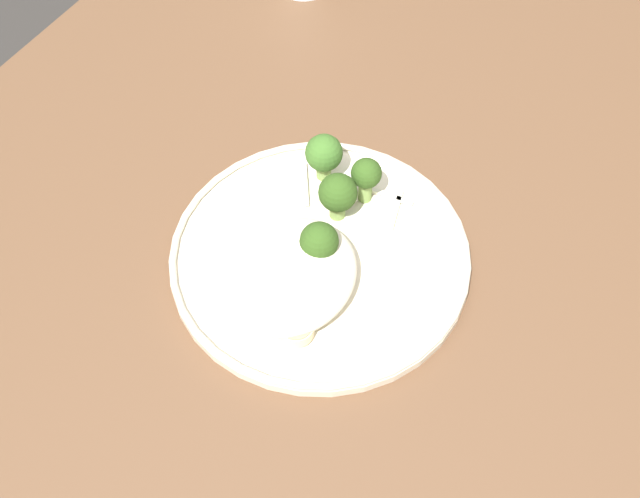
{
  "coord_description": "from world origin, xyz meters",
  "views": [
    {
      "loc": [
        0.34,
        0.19,
        1.38
      ],
      "look_at": [
        -0.04,
        -0.03,
        0.76
      ],
      "focal_mm": 45.14,
      "sensor_mm": 36.0,
      "label": 1
    }
  ],
  "objects_px": {
    "seared_scallop_on_noodles": "(311,293)",
    "dinner_plate": "(320,256)",
    "broccoli_floret_front_edge": "(319,242)",
    "broccoli_floret_small_sprig": "(324,154)",
    "seared_scallop_front_small": "(300,272)",
    "broccoli_floret_center_pile": "(338,194)",
    "seared_scallop_half_hidden": "(276,272)",
    "seared_scallop_large_seared": "(335,257)",
    "broccoli_floret_right_tilted": "(366,176)",
    "seared_scallop_tiny_bay": "(296,329)",
    "seared_scallop_rear_pale": "(268,252)"
  },
  "relations": [
    {
      "from": "broccoli_floret_right_tilted",
      "to": "broccoli_floret_small_sprig",
      "type": "relative_size",
      "value": 0.99
    },
    {
      "from": "broccoli_floret_center_pile",
      "to": "broccoli_floret_small_sprig",
      "type": "distance_m",
      "value": 0.05
    },
    {
      "from": "seared_scallop_on_noodles",
      "to": "broccoli_floret_small_sprig",
      "type": "relative_size",
      "value": 0.52
    },
    {
      "from": "seared_scallop_half_hidden",
      "to": "seared_scallop_large_seared",
      "type": "bearing_deg",
      "value": 137.26
    },
    {
      "from": "seared_scallop_front_small",
      "to": "broccoli_floret_front_edge",
      "type": "distance_m",
      "value": 0.03
    },
    {
      "from": "seared_scallop_on_noodles",
      "to": "broccoli_floret_small_sprig",
      "type": "distance_m",
      "value": 0.15
    },
    {
      "from": "seared_scallop_tiny_bay",
      "to": "seared_scallop_large_seared",
      "type": "height_order",
      "value": "same"
    },
    {
      "from": "seared_scallop_half_hidden",
      "to": "broccoli_floret_right_tilted",
      "type": "xyz_separation_m",
      "value": [
        -0.13,
        0.03,
        0.02
      ]
    },
    {
      "from": "seared_scallop_tiny_bay",
      "to": "seared_scallop_rear_pale",
      "type": "height_order",
      "value": "same"
    },
    {
      "from": "dinner_plate",
      "to": "seared_scallop_rear_pale",
      "type": "height_order",
      "value": "seared_scallop_rear_pale"
    },
    {
      "from": "seared_scallop_rear_pale",
      "to": "broccoli_floret_small_sprig",
      "type": "xyz_separation_m",
      "value": [
        -0.12,
        -0.01,
        0.02
      ]
    },
    {
      "from": "broccoli_floret_right_tilted",
      "to": "broccoli_floret_front_edge",
      "type": "bearing_deg",
      "value": 0.48
    },
    {
      "from": "seared_scallop_tiny_bay",
      "to": "broccoli_floret_right_tilted",
      "type": "distance_m",
      "value": 0.17
    },
    {
      "from": "seared_scallop_half_hidden",
      "to": "broccoli_floret_front_edge",
      "type": "relative_size",
      "value": 0.48
    },
    {
      "from": "seared_scallop_front_small",
      "to": "broccoli_floret_center_pile",
      "type": "xyz_separation_m",
      "value": [
        -0.08,
        -0.01,
        0.02
      ]
    },
    {
      "from": "broccoli_floret_center_pile",
      "to": "broccoli_floret_front_edge",
      "type": "height_order",
      "value": "broccoli_floret_front_edge"
    },
    {
      "from": "broccoli_floret_right_tilted",
      "to": "broccoli_floret_center_pile",
      "type": "bearing_deg",
      "value": -22.69
    },
    {
      "from": "dinner_plate",
      "to": "seared_scallop_half_hidden",
      "type": "xyz_separation_m",
      "value": [
        0.04,
        -0.02,
        0.01
      ]
    },
    {
      "from": "broccoli_floret_front_edge",
      "to": "broccoli_floret_small_sprig",
      "type": "relative_size",
      "value": 1.04
    },
    {
      "from": "seared_scallop_front_small",
      "to": "seared_scallop_large_seared",
      "type": "bearing_deg",
      "value": 148.09
    },
    {
      "from": "seared_scallop_tiny_bay",
      "to": "seared_scallop_rear_pale",
      "type": "distance_m",
      "value": 0.09
    },
    {
      "from": "broccoli_floret_center_pile",
      "to": "broccoli_floret_front_edge",
      "type": "xyz_separation_m",
      "value": [
        0.06,
        0.01,
        0.0
      ]
    },
    {
      "from": "seared_scallop_front_small",
      "to": "broccoli_floret_right_tilted",
      "type": "relative_size",
      "value": 0.42
    },
    {
      "from": "broccoli_floret_right_tilted",
      "to": "broccoli_floret_small_sprig",
      "type": "xyz_separation_m",
      "value": [
        -0.01,
        -0.05,
        -0.0
      ]
    },
    {
      "from": "seared_scallop_large_seared",
      "to": "broccoli_floret_front_edge",
      "type": "distance_m",
      "value": 0.03
    },
    {
      "from": "seared_scallop_half_hidden",
      "to": "seared_scallop_tiny_bay",
      "type": "relative_size",
      "value": 0.83
    },
    {
      "from": "broccoli_floret_right_tilted",
      "to": "broccoli_floret_front_edge",
      "type": "xyz_separation_m",
      "value": [
        0.09,
        0.0,
        0.0
      ]
    },
    {
      "from": "seared_scallop_front_small",
      "to": "seared_scallop_on_noodles",
      "type": "relative_size",
      "value": 0.81
    },
    {
      "from": "seared_scallop_rear_pale",
      "to": "seared_scallop_on_noodles",
      "type": "xyz_separation_m",
      "value": [
        0.02,
        0.06,
        0.0
      ]
    },
    {
      "from": "seared_scallop_front_small",
      "to": "broccoli_floret_center_pile",
      "type": "height_order",
      "value": "broccoli_floret_center_pile"
    },
    {
      "from": "dinner_plate",
      "to": "seared_scallop_on_noodles",
      "type": "xyz_separation_m",
      "value": [
        0.05,
        0.02,
        0.01
      ]
    },
    {
      "from": "broccoli_floret_small_sprig",
      "to": "broccoli_floret_center_pile",
      "type": "bearing_deg",
      "value": 44.2
    },
    {
      "from": "seared_scallop_tiny_bay",
      "to": "broccoli_floret_front_edge",
      "type": "bearing_deg",
      "value": -165.31
    },
    {
      "from": "seared_scallop_on_noodles",
      "to": "seared_scallop_rear_pale",
      "type": "bearing_deg",
      "value": -108.78
    },
    {
      "from": "seared_scallop_half_hidden",
      "to": "broccoli_floret_center_pile",
      "type": "relative_size",
      "value": 0.5
    },
    {
      "from": "seared_scallop_front_small",
      "to": "seared_scallop_on_noodles",
      "type": "bearing_deg",
      "value": 55.18
    },
    {
      "from": "seared_scallop_large_seared",
      "to": "broccoli_floret_center_pile",
      "type": "bearing_deg",
      "value": -153.14
    },
    {
      "from": "broccoli_floret_front_edge",
      "to": "broccoli_floret_small_sprig",
      "type": "distance_m",
      "value": 0.11
    },
    {
      "from": "seared_scallop_tiny_bay",
      "to": "seared_scallop_on_noodles",
      "type": "xyz_separation_m",
      "value": [
        -0.04,
        -0.01,
        0.0
      ]
    },
    {
      "from": "seared_scallop_rear_pale",
      "to": "broccoli_floret_small_sprig",
      "type": "relative_size",
      "value": 0.57
    },
    {
      "from": "dinner_plate",
      "to": "seared_scallop_front_small",
      "type": "height_order",
      "value": "seared_scallop_front_small"
    },
    {
      "from": "seared_scallop_half_hidden",
      "to": "seared_scallop_front_small",
      "type": "bearing_deg",
      "value": 118.15
    },
    {
      "from": "broccoli_floret_right_tilted",
      "to": "broccoli_floret_front_edge",
      "type": "relative_size",
      "value": 0.95
    },
    {
      "from": "seared_scallop_half_hidden",
      "to": "broccoli_floret_right_tilted",
      "type": "height_order",
      "value": "broccoli_floret_right_tilted"
    },
    {
      "from": "seared_scallop_tiny_bay",
      "to": "seared_scallop_on_noodles",
      "type": "distance_m",
      "value": 0.04
    },
    {
      "from": "seared_scallop_rear_pale",
      "to": "broccoli_floret_small_sprig",
      "type": "bearing_deg",
      "value": -177.35
    },
    {
      "from": "seared_scallop_on_noodles",
      "to": "dinner_plate",
      "type": "bearing_deg",
      "value": -159.5
    },
    {
      "from": "seared_scallop_rear_pale",
      "to": "broccoli_floret_right_tilted",
      "type": "distance_m",
      "value": 0.12
    },
    {
      "from": "seared_scallop_rear_pale",
      "to": "seared_scallop_half_hidden",
      "type": "bearing_deg",
      "value": 49.99
    },
    {
      "from": "broccoli_floret_front_edge",
      "to": "seared_scallop_large_seared",
      "type": "bearing_deg",
      "value": 126.75
    }
  ]
}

